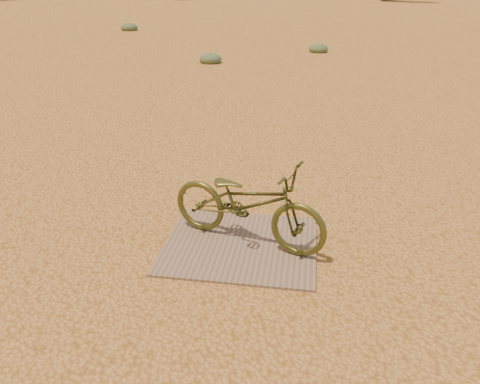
# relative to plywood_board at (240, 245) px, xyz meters

# --- Properties ---
(ground) EXTENTS (120.00, 120.00, 0.00)m
(ground) POSITION_rel_plywood_board_xyz_m (-0.05, 0.56, -0.01)
(ground) COLOR #C08846
(ground) RESTS_ON ground
(plywood_board) EXTENTS (1.34, 1.15, 0.02)m
(plywood_board) POSITION_rel_plywood_board_xyz_m (0.00, 0.00, 0.00)
(plywood_board) COLOR #7A6253
(plywood_board) RESTS_ON ground
(bicycle) EXTENTS (1.53, 0.93, 0.76)m
(bicycle) POSITION_rel_plywood_board_xyz_m (0.06, 0.06, 0.39)
(bicycle) COLOR #44471D
(bicycle) RESTS_ON plywood_board
(kale_a) EXTENTS (0.59, 0.59, 0.32)m
(kale_a) POSITION_rel_plywood_board_xyz_m (-2.19, 8.99, -0.01)
(kale_a) COLOR #4F6341
(kale_a) RESTS_ON ground
(kale_b) EXTENTS (0.58, 0.58, 0.32)m
(kale_b) POSITION_rel_plywood_board_xyz_m (0.64, 11.29, -0.01)
(kale_b) COLOR #4F6341
(kale_b) RESTS_ON ground
(kale_c) EXTENTS (0.70, 0.70, 0.38)m
(kale_c) POSITION_rel_plywood_board_xyz_m (-7.11, 15.92, -0.01)
(kale_c) COLOR #4F6341
(kale_c) RESTS_ON ground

